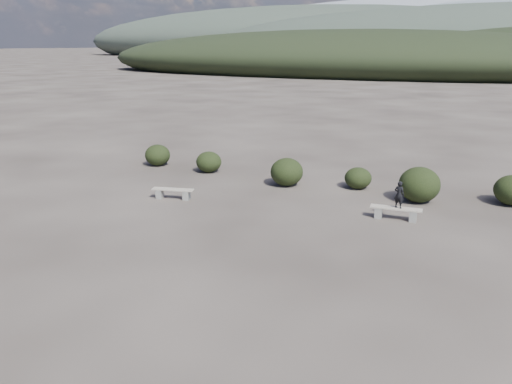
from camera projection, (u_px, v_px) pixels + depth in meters
The scene contains 10 objects.
ground at pixel (206, 263), 13.85m from camera, with size 1200.00×1200.00×0.00m, color #2F2824.
bench_left at pixel (173, 193), 19.50m from camera, with size 1.67×0.79×0.41m.
bench_right at pixel (396, 212), 17.20m from camera, with size 1.77×0.57×0.43m.
seated_person at pixel (399, 195), 16.99m from camera, with size 0.35×0.23×0.95m, color black.
shrub_a at pixel (209, 162), 23.55m from camera, with size 1.20×1.20×0.98m, color black.
shrub_b at pixel (287, 172), 21.26m from camera, with size 1.40×1.40×1.20m, color black.
shrub_c at pixel (358, 178), 20.87m from camera, with size 1.12×1.12×0.90m, color black.
shrub_d at pixel (419, 185), 19.04m from camera, with size 1.56×1.56×1.36m, color black.
shrub_f at pixel (158, 155), 24.83m from camera, with size 1.24×1.24×1.05m, color black.
mountain_ridges at pixel (491, 35), 304.55m from camera, with size 500.00×400.00×56.00m.
Camera 1 is at (6.95, -10.74, 5.84)m, focal length 35.00 mm.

